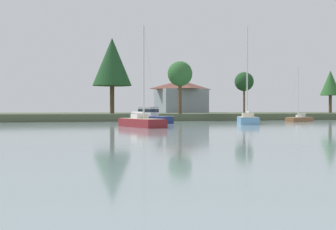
# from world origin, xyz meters

# --- Properties ---
(far_shore_bank) EXTENTS (231.98, 49.41, 1.24)m
(far_shore_bank) POSITION_xyz_m (0.00, 91.10, 0.62)
(far_shore_bank) COLOR #4C563D
(far_shore_bank) RESTS_ON ground
(cruiser_navy) EXTENTS (5.66, 7.81, 4.40)m
(cruiser_navy) POSITION_xyz_m (2.38, 55.93, 0.56)
(cruiser_navy) COLOR navy
(cruiser_navy) RESTS_ON ground
(sailboat_maroon) EXTENTS (3.51, 9.25, 12.05)m
(sailboat_maroon) POSITION_xyz_m (-2.49, 41.14, 0.27)
(sailboat_maroon) COLOR maroon
(sailboat_maroon) RESTS_ON ground
(sailboat_skyblue) EXTENTS (5.64, 9.13, 14.35)m
(sailboat_skyblue) POSITION_xyz_m (14.56, 48.17, 0.29)
(sailboat_skyblue) COLOR #669ECC
(sailboat_skyblue) RESTS_ON ground
(sailboat_wood) EXTENTS (6.57, 4.42, 9.69)m
(sailboat_wood) POSITION_xyz_m (29.19, 57.75, 0.21)
(sailboat_wood) COLOR brown
(sailboat_wood) RESTS_ON ground
(shore_tree_right_mid) EXTENTS (7.43, 7.43, 14.36)m
(shore_tree_right_mid) POSITION_xyz_m (1.39, 77.85, 11.00)
(shore_tree_right_mid) COLOR brown
(shore_tree_right_mid) RESTS_ON far_shore_bank
(shore_tree_far_right) EXTENTS (4.69, 4.69, 9.80)m
(shore_tree_far_right) POSITION_xyz_m (53.36, 82.02, 8.10)
(shore_tree_far_right) COLOR brown
(shore_tree_far_right) RESTS_ON far_shore_bank
(shore_tree_right) EXTENTS (4.44, 4.44, 9.35)m
(shore_tree_right) POSITION_xyz_m (11.85, 68.78, 8.26)
(shore_tree_right) COLOR brown
(shore_tree_right) RESTS_ON far_shore_bank
(shore_tree_center) EXTENTS (4.63, 4.63, 9.86)m
(shore_tree_center) POSITION_xyz_m (36.72, 92.80, 8.73)
(shore_tree_center) COLOR brown
(shore_tree_center) RESTS_ON far_shore_bank
(cottage_hillside) EXTENTS (11.56, 10.57, 7.86)m
(cottage_hillside) POSITION_xyz_m (22.20, 97.69, 5.30)
(cottage_hillside) COLOR gray
(cottage_hillside) RESTS_ON far_shore_bank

